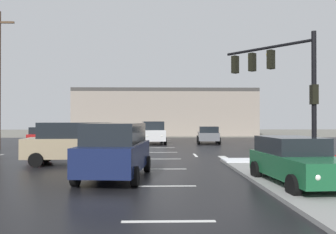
% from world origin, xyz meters
% --- Properties ---
extents(ground_plane, '(120.00, 120.00, 0.00)m').
position_xyz_m(ground_plane, '(0.00, 0.00, 0.00)').
color(ground_plane, slate).
extents(road_asphalt, '(44.00, 44.00, 0.02)m').
position_xyz_m(road_asphalt, '(0.00, 0.00, 0.01)').
color(road_asphalt, black).
rests_on(road_asphalt, ground_plane).
extents(snow_strip_curbside, '(4.00, 1.60, 0.06)m').
position_xyz_m(snow_strip_curbside, '(5.00, -4.00, 0.17)').
color(snow_strip_curbside, white).
rests_on(snow_strip_curbside, sidewalk_corner).
extents(lane_markings, '(36.15, 36.15, 0.01)m').
position_xyz_m(lane_markings, '(1.20, -1.38, 0.02)').
color(lane_markings, silver).
rests_on(lane_markings, road_asphalt).
extents(traffic_signal_mast, '(3.42, 3.94, 6.11)m').
position_xyz_m(traffic_signal_mast, '(5.84, -4.30, 4.34)').
color(traffic_signal_mast, black).
rests_on(traffic_signal_mast, sidewalk_corner).
extents(strip_building_background, '(25.42, 8.00, 6.56)m').
position_xyz_m(strip_building_background, '(0.66, 29.79, 3.28)').
color(strip_building_background, gray).
rests_on(strip_building_background, ground_plane).
extents(suv_tan, '(4.94, 2.45, 2.03)m').
position_xyz_m(suv_tan, '(-4.27, -4.16, 1.09)').
color(suv_tan, tan).
rests_on(suv_tan, road_asphalt).
extents(sedan_red, '(2.09, 4.57, 1.58)m').
position_xyz_m(sedan_red, '(-9.68, 8.21, 0.85)').
color(sedan_red, '#B21919').
rests_on(sedan_red, road_asphalt).
extents(suv_navy, '(2.50, 4.96, 2.03)m').
position_xyz_m(suv_navy, '(-1.81, -8.39, 1.09)').
color(suv_navy, '#141E47').
rests_on(suv_navy, road_asphalt).
extents(suv_white, '(2.50, 4.96, 2.03)m').
position_xyz_m(suv_white, '(-0.80, 10.67, 1.09)').
color(suv_white, white).
rests_on(suv_white, road_asphalt).
extents(sedan_grey, '(2.32, 4.65, 1.58)m').
position_xyz_m(sedan_grey, '(4.29, 10.76, 0.85)').
color(sedan_grey, slate).
rests_on(sedan_grey, road_asphalt).
extents(sedan_green, '(2.25, 4.62, 1.58)m').
position_xyz_m(sedan_green, '(4.27, -10.12, 0.85)').
color(sedan_green, '#195933').
rests_on(sedan_green, road_asphalt).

